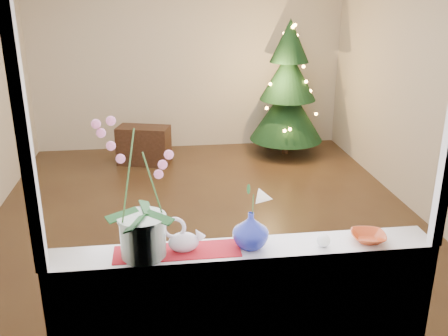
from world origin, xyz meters
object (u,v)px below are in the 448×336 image
Objects in this scene: amber_dish at (368,238)px; side_table at (144,145)px; swan at (183,235)px; blue_vase at (251,228)px; xmas_tree at (288,89)px; paperweight at (324,240)px; orchid_pot at (140,190)px.

amber_dish is 0.24× the size of side_table.
blue_vase reaches higher than swan.
xmas_tree is (0.63, 4.34, 0.01)m from amber_dish.
swan is 0.12× the size of xmas_tree.
xmas_tree is 2.75× the size of side_table.
side_table is at bearing -174.99° from xmas_tree.
paperweight is 0.11× the size of side_table.
paperweight is 0.45× the size of amber_dish.
side_table is at bearing 92.22° from swan.
paperweight is at bearing -59.17° from side_table.
swan is 0.34× the size of side_table.
swan is 4.64m from xmas_tree.
swan reaches higher than side_table.
xmas_tree reaches higher than amber_dish.
orchid_pot is 3.34× the size of swan.
blue_vase reaches higher than paperweight.
side_table is (-0.34, 4.14, -0.76)m from swan.
amber_dish is at bearing -98.29° from xmas_tree.
orchid_pot is 1.13× the size of side_table.
xmas_tree is at bearing 20.83° from side_table.
orchid_pot is 1.07m from paperweight.
xmas_tree is at bearing 66.11° from swan.
orchid_pot is at bearing 179.98° from amber_dish.
amber_dish is 0.09× the size of xmas_tree.
orchid_pot is 0.41× the size of xmas_tree.
swan is (0.22, 0.02, -0.29)m from orchid_pot.
xmas_tree is 2.15m from side_table.
swan is 0.79m from paperweight.
side_table is at bearing 91.63° from orchid_pot.
orchid_pot reaches higher than blue_vase.
paperweight is at bearing -6.56° from blue_vase.
orchid_pot is 3.20× the size of blue_vase.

